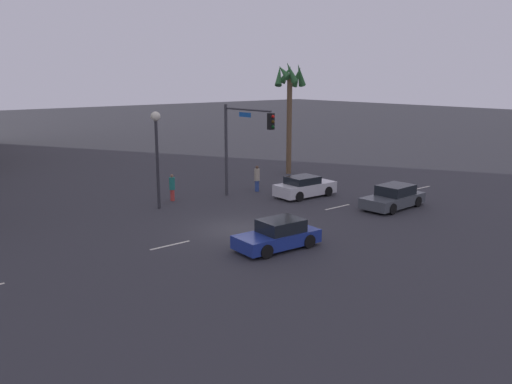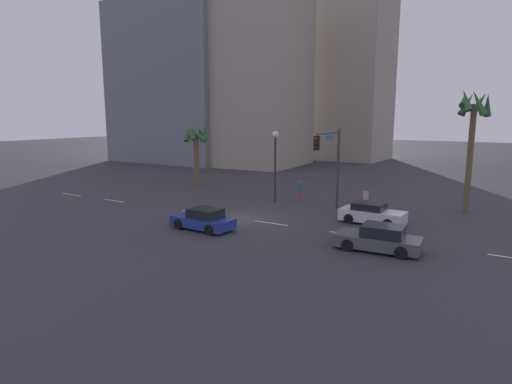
# 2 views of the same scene
# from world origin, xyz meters

# --- Properties ---
(ground_plane) EXTENTS (220.00, 220.00, 0.00)m
(ground_plane) POSITION_xyz_m (0.00, 0.00, 0.00)
(ground_plane) COLOR #333338
(lane_stripe_0) EXTENTS (2.48, 0.14, 0.01)m
(lane_stripe_0) POSITION_xyz_m (-18.00, 0.00, 0.01)
(lane_stripe_0) COLOR silver
(lane_stripe_0) RESTS_ON ground_plane
(lane_stripe_1) EXTENTS (2.31, 0.14, 0.01)m
(lane_stripe_1) POSITION_xyz_m (-12.51, 0.00, 0.01)
(lane_stripe_1) COLOR silver
(lane_stripe_1) RESTS_ON ground_plane
(lane_stripe_2) EXTENTS (2.11, 0.14, 0.01)m
(lane_stripe_2) POSITION_xyz_m (-4.05, 0.00, 0.01)
(lane_stripe_2) COLOR silver
(lane_stripe_2) RESTS_ON ground_plane
(lane_stripe_3) EXTENTS (2.46, 0.14, 0.01)m
(lane_stripe_3) POSITION_xyz_m (2.42, 0.00, 0.01)
(lane_stripe_3) COLOR silver
(lane_stripe_3) RESTS_ON ground_plane
(lane_stripe_4) EXTENTS (2.12, 0.14, 0.01)m
(lane_stripe_4) POSITION_xyz_m (7.55, 0.00, 0.01)
(lane_stripe_4) COLOR silver
(lane_stripe_4) RESTS_ON ground_plane
(car_0) EXTENTS (4.08, 2.02, 1.34)m
(car_0) POSITION_xyz_m (-0.43, -3.51, 0.61)
(car_0) COLOR navy
(car_0) RESTS_ON ground_plane
(car_1) EXTENTS (4.17, 2.04, 1.36)m
(car_1) POSITION_xyz_m (8.05, 3.36, 0.64)
(car_1) COLOR silver
(car_1) RESTS_ON ground_plane
(car_2) EXTENTS (4.41, 2.13, 1.37)m
(car_2) POSITION_xyz_m (10.04, -2.19, 0.63)
(car_2) COLOR #474C51
(car_2) RESTS_ON ground_plane
(traffic_signal) EXTENTS (0.32, 4.74, 5.99)m
(traffic_signal) POSITION_xyz_m (4.37, 5.34, 4.06)
(traffic_signal) COLOR #38383D
(traffic_signal) RESTS_ON ground_plane
(streetlamp) EXTENTS (0.56, 0.56, 5.76)m
(streetlamp) POSITION_xyz_m (-0.90, 6.63, 4.07)
(streetlamp) COLOR #2D2D33
(streetlamp) RESTS_ON ground_plane
(pedestrian_0) EXTENTS (0.40, 0.40, 1.79)m
(pedestrian_0) POSITION_xyz_m (6.67, 6.57, 0.94)
(pedestrian_0) COLOR #2D478C
(pedestrian_0) RESTS_ON ground_plane
(pedestrian_1) EXTENTS (0.51, 0.51, 1.71)m
(pedestrian_1) POSITION_xyz_m (0.75, 7.85, 0.89)
(pedestrian_1) COLOR #BF3833
(pedestrian_1) RESTS_ON ground_plane
(palm_tree_0) EXTENTS (2.32, 2.61, 8.87)m
(palm_tree_0) POSITION_xyz_m (12.96, 10.16, 6.66)
(palm_tree_0) COLOR brown
(palm_tree_0) RESTS_ON ground_plane
(palm_tree_1) EXTENTS (2.65, 2.63, 6.33)m
(palm_tree_1) POSITION_xyz_m (-11.00, 9.07, 4.52)
(palm_tree_1) COLOR brown
(palm_tree_1) RESTS_ON ground_plane
(building_0) EXTENTS (13.35, 11.03, 33.82)m
(building_0) POSITION_xyz_m (-8.38, 44.51, 16.91)
(building_0) COLOR #9E9384
(building_0) RESTS_ON ground_plane
(building_1) EXTENTS (10.75, 13.42, 23.15)m
(building_1) POSITION_xyz_m (-15.26, 29.56, 11.58)
(building_1) COLOR #9E9384
(building_1) RESTS_ON ground_plane
(building_2) EXTENTS (20.45, 16.97, 23.94)m
(building_2) POSITION_xyz_m (-29.50, 30.40, 11.97)
(building_2) COLOR slate
(building_2) RESTS_ON ground_plane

